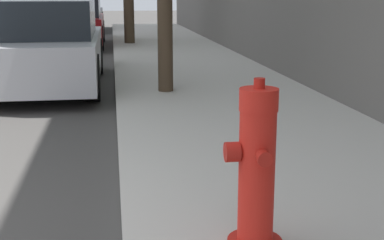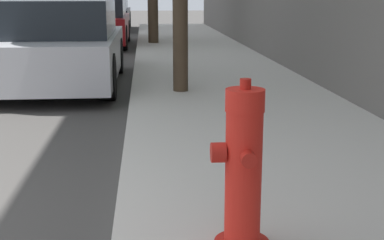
{
  "view_description": "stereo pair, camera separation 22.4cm",
  "coord_description": "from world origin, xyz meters",
  "px_view_note": "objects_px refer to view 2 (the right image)",
  "views": [
    {
      "loc": [
        1.98,
        -2.62,
        1.44
      ],
      "look_at": [
        2.53,
        1.1,
        0.54
      ],
      "focal_mm": 50.0,
      "sensor_mm": 36.0,
      "label": 1
    },
    {
      "loc": [
        2.2,
        -2.65,
        1.44
      ],
      "look_at": [
        2.53,
        1.1,
        0.54
      ],
      "focal_mm": 50.0,
      "sensor_mm": 36.0,
      "label": 2
    }
  ],
  "objects_px": {
    "parked_car_near": "(59,45)",
    "parked_car_far": "(107,14)",
    "fire_hydrant": "(243,173)",
    "parked_car_mid": "(96,21)"
  },
  "relations": [
    {
      "from": "parked_car_mid",
      "to": "parked_car_far",
      "type": "distance_m",
      "value": 6.22
    },
    {
      "from": "fire_hydrant",
      "to": "parked_car_far",
      "type": "relative_size",
      "value": 0.2
    },
    {
      "from": "parked_car_mid",
      "to": "parked_car_far",
      "type": "relative_size",
      "value": 0.9
    },
    {
      "from": "parked_car_near",
      "to": "parked_car_mid",
      "type": "xyz_separation_m",
      "value": [
        0.01,
        6.39,
        0.02
      ]
    },
    {
      "from": "parked_car_near",
      "to": "parked_car_far",
      "type": "relative_size",
      "value": 0.91
    },
    {
      "from": "fire_hydrant",
      "to": "parked_car_near",
      "type": "bearing_deg",
      "value": 107.05
    },
    {
      "from": "parked_car_near",
      "to": "parked_car_far",
      "type": "height_order",
      "value": "parked_car_near"
    },
    {
      "from": "fire_hydrant",
      "to": "parked_car_mid",
      "type": "xyz_separation_m",
      "value": [
        -1.8,
        12.29,
        0.12
      ]
    },
    {
      "from": "fire_hydrant",
      "to": "parked_car_far",
      "type": "bearing_deg",
      "value": 95.91
    },
    {
      "from": "parked_car_near",
      "to": "parked_car_mid",
      "type": "height_order",
      "value": "parked_car_mid"
    }
  ]
}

